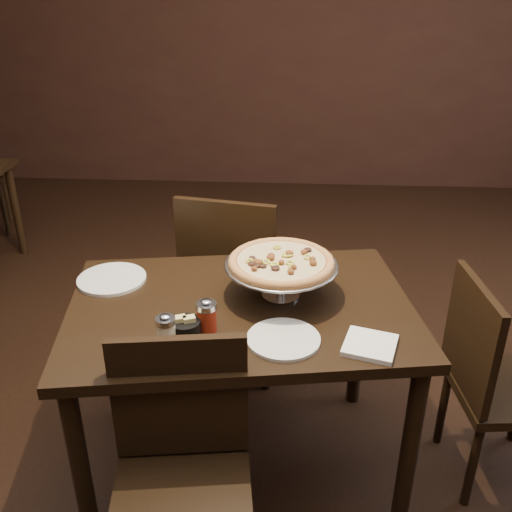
{
  "coord_description": "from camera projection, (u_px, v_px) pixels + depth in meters",
  "views": [
    {
      "loc": [
        0.17,
        -1.68,
        1.78
      ],
      "look_at": [
        0.06,
        0.07,
        0.91
      ],
      "focal_mm": 40.0,
      "sensor_mm": 36.0,
      "label": 1
    }
  ],
  "objects": [
    {
      "name": "room",
      "position": [
        255.0,
        116.0,
        1.7
      ],
      "size": [
        6.04,
        7.04,
        2.84
      ],
      "color": "black",
      "rests_on": "ground"
    },
    {
      "name": "dining_table",
      "position": [
        241.0,
        328.0,
        2.03
      ],
      "size": [
        1.3,
        0.97,
        0.75
      ],
      "rotation": [
        0.0,
        0.0,
        0.16
      ],
      "color": "black",
      "rests_on": "ground"
    },
    {
      "name": "pizza_stand",
      "position": [
        281.0,
        262.0,
        1.98
      ],
      "size": [
        0.4,
        0.4,
        0.16
      ],
      "color": "#B4B4BB",
      "rests_on": "dining_table"
    },
    {
      "name": "parmesan_shaker",
      "position": [
        166.0,
        330.0,
        1.75
      ],
      "size": [
        0.06,
        0.06,
        0.11
      ],
      "color": "beige",
      "rests_on": "dining_table"
    },
    {
      "name": "pepper_flake_shaker",
      "position": [
        207.0,
        316.0,
        1.82
      ],
      "size": [
        0.07,
        0.07,
        0.12
      ],
      "color": "maroon",
      "rests_on": "dining_table"
    },
    {
      "name": "packet_caddy",
      "position": [
        185.0,
        328.0,
        1.8
      ],
      "size": [
        0.1,
        0.1,
        0.08
      ],
      "rotation": [
        0.0,
        0.0,
        0.38
      ],
      "color": "black",
      "rests_on": "dining_table"
    },
    {
      "name": "napkin_stack",
      "position": [
        370.0,
        345.0,
        1.76
      ],
      "size": [
        0.19,
        0.19,
        0.02
      ],
      "primitive_type": "cube",
      "rotation": [
        0.0,
        0.0,
        -0.29
      ],
      "color": "white",
      "rests_on": "dining_table"
    },
    {
      "name": "plate_left",
      "position": [
        112.0,
        279.0,
        2.14
      ],
      "size": [
        0.26,
        0.26,
        0.01
      ],
      "primitive_type": "cylinder",
      "color": "silver",
      "rests_on": "dining_table"
    },
    {
      "name": "plate_near",
      "position": [
        283.0,
        339.0,
        1.79
      ],
      "size": [
        0.23,
        0.23,
        0.01
      ],
      "primitive_type": "cylinder",
      "color": "silver",
      "rests_on": "dining_table"
    },
    {
      "name": "serving_spatula",
      "position": [
        258.0,
        271.0,
        1.94
      ],
      "size": [
        0.15,
        0.15,
        0.02
      ],
      "rotation": [
        0.0,
        0.0,
        -0.66
      ],
      "color": "#B4B4BB",
      "rests_on": "pizza_stand"
    },
    {
      "name": "chair_far",
      "position": [
        234.0,
        279.0,
        2.64
      ],
      "size": [
        0.51,
        0.51,
        0.94
      ],
      "rotation": [
        0.0,
        0.0,
        2.96
      ],
      "color": "black",
      "rests_on": "ground"
    },
    {
      "name": "chair_near",
      "position": [
        182.0,
        471.0,
        1.67
      ],
      "size": [
        0.45,
        0.45,
        0.87
      ],
      "rotation": [
        0.0,
        0.0,
        0.13
      ],
      "color": "black",
      "rests_on": "ground"
    },
    {
      "name": "chair_side",
      "position": [
        493.0,
        377.0,
        2.08
      ],
      "size": [
        0.43,
        0.43,
        0.84
      ],
      "rotation": [
        0.0,
        0.0,
        1.67
      ],
      "color": "black",
      "rests_on": "ground"
    }
  ]
}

